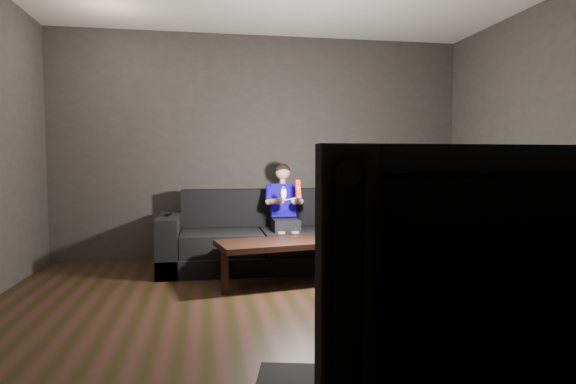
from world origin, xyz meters
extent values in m
plane|color=black|center=(0.00, 0.00, 0.00)|extent=(5.00, 5.00, 0.00)
cube|color=#342E2D|center=(0.00, 2.50, 1.35)|extent=(5.00, 0.04, 2.70)
cube|color=#342E2D|center=(0.00, -2.50, 1.35)|extent=(5.00, 0.04, 2.70)
cube|color=black|center=(-0.10, 1.82, 0.09)|extent=(2.19, 0.95, 0.19)
cube|color=black|center=(-0.54, 1.72, 0.30)|extent=(0.86, 0.67, 0.23)
cube|color=black|center=(0.34, 1.72, 0.30)|extent=(0.86, 0.67, 0.23)
cube|color=black|center=(-0.10, 2.18, 0.63)|extent=(1.76, 0.22, 0.43)
cube|color=black|center=(-1.09, 1.82, 0.30)|extent=(0.22, 0.95, 0.60)
cube|color=black|center=(0.89, 1.82, 0.30)|extent=(0.22, 0.95, 0.60)
cube|color=black|center=(0.15, 1.70, 0.48)|extent=(0.28, 0.35, 0.13)
cube|color=#0B009A|center=(0.15, 1.88, 0.73)|extent=(0.28, 0.20, 0.39)
cube|color=yellow|center=(0.15, 1.81, 0.79)|extent=(0.08, 0.08, 0.09)
cube|color=#BD000C|center=(0.15, 1.80, 0.79)|extent=(0.06, 0.06, 0.06)
cylinder|color=tan|center=(0.15, 1.88, 0.94)|extent=(0.06, 0.06, 0.06)
sphere|color=tan|center=(0.15, 1.88, 1.05)|extent=(0.17, 0.17, 0.17)
ellipsoid|color=black|center=(0.15, 1.89, 1.07)|extent=(0.18, 0.18, 0.15)
cylinder|color=#0B009A|center=(-0.02, 1.82, 0.80)|extent=(0.07, 0.21, 0.18)
cylinder|color=#0B009A|center=(0.32, 1.82, 0.80)|extent=(0.07, 0.21, 0.18)
cylinder|color=tan|center=(0.03, 1.68, 0.76)|extent=(0.13, 0.22, 0.10)
cylinder|color=tan|center=(0.28, 1.68, 0.76)|extent=(0.13, 0.22, 0.10)
sphere|color=tan|center=(0.08, 1.59, 0.75)|extent=(0.08, 0.08, 0.08)
sphere|color=tan|center=(0.23, 1.59, 0.75)|extent=(0.08, 0.08, 0.08)
cylinder|color=tan|center=(0.07, 1.52, 0.28)|extent=(0.08, 0.08, 0.31)
cylinder|color=tan|center=(0.22, 1.52, 0.28)|extent=(0.08, 0.08, 0.31)
cube|color=red|center=(0.23, 1.39, 0.89)|extent=(0.06, 0.07, 0.19)
cube|color=maroon|center=(0.23, 1.37, 0.94)|extent=(0.03, 0.01, 0.03)
cylinder|color=white|center=(0.23, 1.37, 0.88)|extent=(0.02, 0.01, 0.02)
ellipsoid|color=white|center=(0.08, 1.40, 0.85)|extent=(0.07, 0.09, 0.14)
cylinder|color=black|center=(0.08, 1.36, 0.90)|extent=(0.03, 0.01, 0.03)
cube|color=black|center=(-1.09, 1.77, 0.61)|extent=(0.05, 0.14, 0.03)
cube|color=black|center=(-1.09, 1.81, 0.63)|extent=(0.02, 0.02, 0.00)
cube|color=black|center=(-0.02, 1.06, 0.39)|extent=(1.24, 0.78, 0.05)
cube|color=black|center=(-0.54, 0.83, 0.18)|extent=(0.06, 0.06, 0.37)
cube|color=black|center=(0.50, 0.83, 0.18)|extent=(0.06, 0.06, 0.37)
cube|color=black|center=(-0.54, 1.30, 0.18)|extent=(0.06, 0.06, 0.37)
cube|color=black|center=(0.50, 1.30, 0.18)|extent=(0.06, 0.06, 0.37)
imported|color=black|center=(0.14, -2.27, 0.87)|extent=(1.19, 0.17, 0.69)
camera|label=1|loc=(-0.70, -3.41, 1.17)|focal=30.00mm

